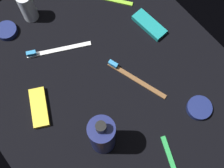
{
  "coord_description": "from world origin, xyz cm",
  "views": [
    {
      "loc": [
        -21.42,
        16.85,
        76.75
      ],
      "look_at": [
        0.0,
        0.0,
        3.0
      ],
      "focal_mm": 49.13,
      "sensor_mm": 36.0,
      "label": 1
    }
  ],
  "objects": [
    {
      "name": "snack_bar_teal",
      "position": [
        8.24,
        -20.01,
        0.75
      ],
      "size": [
        10.72,
        4.92,
        1.5
      ],
      "primitive_type": "cube",
      "rotation": [
        0.0,
        0.0,
        0.09
      ],
      "color": "teal",
      "rests_on": "ground_plane"
    },
    {
      "name": "cream_tin_right",
      "position": [
        31.69,
        12.97,
        0.81
      ],
      "size": [
        5.87,
        5.87,
        1.62
      ],
      "primitive_type": "cylinder",
      "color": "navy",
      "rests_on": "ground_plane"
    },
    {
      "name": "snack_bar_yellow",
      "position": [
        7.15,
        18.23,
        0.75
      ],
      "size": [
        11.11,
        8.1,
        1.5
      ],
      "primitive_type": "cube",
      "rotation": [
        0.0,
        0.0,
        -0.45
      ],
      "color": "yellow",
      "rests_on": "ground_plane"
    },
    {
      "name": "toothbrush_white",
      "position": [
        18.35,
        5.65,
        0.61
      ],
      "size": [
        8.68,
        16.83,
        2.1
      ],
      "color": "white",
      "rests_on": "ground_plane"
    },
    {
      "name": "deodorant_stick",
      "position": [
        31.84,
        4.73,
        4.8
      ],
      "size": [
        4.27,
        4.27,
        9.59
      ],
      "primitive_type": "cylinder",
      "color": "silver",
      "rests_on": "ground_plane"
    },
    {
      "name": "ground_plane",
      "position": [
        0.0,
        0.0,
        -0.6
      ],
      "size": [
        84.0,
        64.0,
        1.2
      ],
      "primitive_type": "cube",
      "color": "black"
    },
    {
      "name": "toothbrush_brown",
      "position": [
        -1.29,
        -6.17,
        0.61
      ],
      "size": [
        17.45,
        6.84,
        2.1
      ],
      "color": "brown",
      "rests_on": "ground_plane"
    },
    {
      "name": "cream_tin_left",
      "position": [
        -18.4,
        -14.07,
        0.82
      ],
      "size": [
        6.41,
        6.41,
        1.63
      ],
      "primitive_type": "cylinder",
      "color": "navy",
      "rests_on": "ground_plane"
    },
    {
      "name": "lotion_bottle",
      "position": [
        -9.92,
        10.58,
        8.05
      ],
      "size": [
        5.98,
        5.98,
        18.46
      ],
      "color": "navy",
      "rests_on": "ground_plane"
    }
  ]
}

